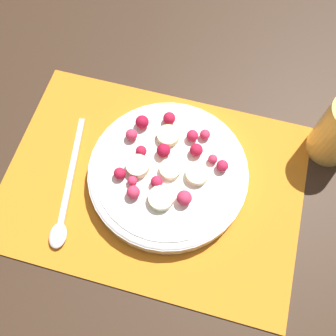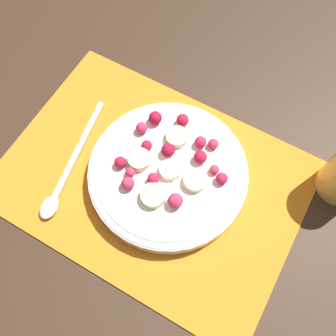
% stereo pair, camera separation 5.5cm
% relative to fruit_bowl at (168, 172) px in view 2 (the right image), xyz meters
% --- Properties ---
extents(ground_plane, '(3.00, 3.00, 0.00)m').
position_rel_fruit_bowl_xyz_m(ground_plane, '(0.02, 0.02, -0.02)').
color(ground_plane, '#382619').
extents(placemat, '(0.45, 0.32, 0.01)m').
position_rel_fruit_bowl_xyz_m(placemat, '(0.02, 0.02, -0.02)').
color(placemat, orange).
rests_on(placemat, ground_plane).
extents(fruit_bowl, '(0.24, 0.24, 0.05)m').
position_rel_fruit_bowl_xyz_m(fruit_bowl, '(0.00, 0.00, 0.00)').
color(fruit_bowl, white).
rests_on(fruit_bowl, placemat).
extents(spoon, '(0.05, 0.21, 0.01)m').
position_rel_fruit_bowl_xyz_m(spoon, '(0.14, 0.08, -0.01)').
color(spoon, silver).
rests_on(spoon, placemat).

